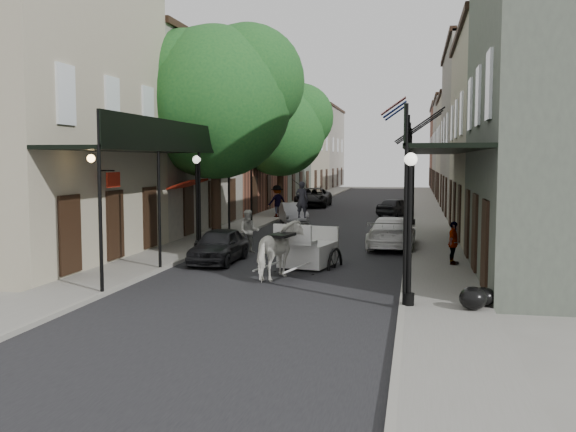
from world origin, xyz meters
The scene contains 24 objects.
ground centered at (0.00, 0.00, 0.00)m, with size 140.00×140.00×0.00m, color gray.
road centered at (0.00, 20.00, 0.01)m, with size 8.00×90.00×0.01m, color black.
sidewalk_left centered at (-5.00, 20.00, 0.06)m, with size 2.20×90.00×0.12m, color gray.
sidewalk_right centered at (5.00, 20.00, 0.06)m, with size 2.20×90.00×0.12m, color gray.
building_row_left centered at (-8.60, 30.00, 5.25)m, with size 5.00×80.00×10.50m, color #A19A81.
building_row_right centered at (8.60, 30.00, 5.25)m, with size 5.00×80.00×10.50m, color gray.
gallery_left centered at (-4.79, 6.98, 4.05)m, with size 2.20×18.05×4.88m.
gallery_right centered at (4.79, 6.98, 4.05)m, with size 2.20×18.05×4.88m.
tree_near centered at (-4.20, 10.18, 6.49)m, with size 7.31×6.80×9.63m.
tree_far centered at (-4.25, 24.18, 5.84)m, with size 6.45×6.00×8.61m.
lamppost_right_near centered at (4.10, -2.00, 2.05)m, with size 0.32×0.32×3.71m.
lamppost_left centered at (-4.10, 6.00, 2.05)m, with size 0.32×0.32×3.71m.
lamppost_right_far centered at (4.10, 18.00, 2.05)m, with size 0.32×0.32×3.71m.
horse centered at (0.18, 1.36, 0.89)m, with size 0.96×2.11×1.78m, color white.
carriage centered at (0.76, 4.08, 1.16)m, with size 2.14×2.88×2.98m.
pedestrian_walking centered at (-2.18, 6.60, 0.85)m, with size 0.83×0.65×1.70m, color #BABAB0.
pedestrian_sidewalk_left centered at (-4.20, 21.14, 1.11)m, with size 1.28×0.73×1.97m, color gray.
pedestrian_sidewalk_right centered at (5.51, 4.50, 0.85)m, with size 0.86×0.36×1.47m, color gray.
car_left_near centered at (-2.60, 4.00, 0.62)m, with size 1.47×3.64×1.24m, color black.
car_left_mid centered at (-2.60, 18.14, 0.60)m, with size 1.28×3.67×1.21m, color gray.
car_left_far centered at (-3.60, 31.71, 0.74)m, with size 2.44×5.30×1.47m, color black.
car_right_near centered at (3.29, 9.00, 0.66)m, with size 1.86×4.58×1.33m, color white.
car_right_far centered at (2.94, 24.55, 0.61)m, with size 1.43×3.55×1.21m, color black.
trash_bags centered at (5.72, -2.03, 0.38)m, with size 0.91×1.06×0.55m.
Camera 1 is at (4.22, -17.68, 3.65)m, focal length 40.00 mm.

